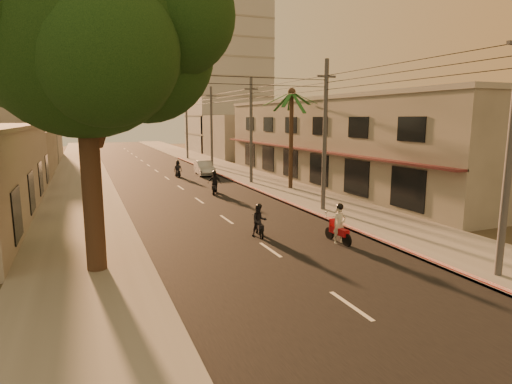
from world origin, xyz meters
TOP-DOWN VIEW (x-y plane):
  - ground at (0.00, 0.00)m, footprint 160.00×160.00m
  - road at (0.00, 20.00)m, footprint 10.00×140.00m
  - sidewalk_right at (7.50, 20.00)m, footprint 5.00×140.00m
  - sidewalk_left at (-7.50, 20.00)m, footprint 5.00×140.00m
  - curb_stripe at (5.10, 15.00)m, footprint 0.20×60.00m
  - shophouse_row at (13.95, 18.00)m, footprint 8.80×34.20m
  - distant_tower at (16.00, 56.00)m, footprint 12.10×12.10m
  - broadleaf_tree at (-6.61, 2.14)m, footprint 9.60×8.70m
  - palm_tree at (8.00, 16.00)m, footprint 5.00×5.00m
  - utility_poles at (6.20, 20.00)m, footprint 1.20×48.26m
  - filler_right at (14.00, 45.00)m, footprint 8.00×14.00m
  - filler_left_near at (-14.00, 34.00)m, footprint 8.00×14.00m
  - filler_left_far at (-14.00, 52.00)m, footprint 8.00×14.00m
  - scooter_red at (3.30, 1.78)m, footprint 0.73×1.89m
  - scooter_mid_a at (0.40, 4.22)m, footprint 0.93×1.64m
  - scooter_mid_b at (1.74, 16.15)m, footprint 1.28×1.69m
  - scooter_far_a at (1.16, 26.42)m, footprint 0.76×1.67m
  - parked_car at (3.90, 26.86)m, footprint 2.24×4.52m

SIDE VIEW (x-z plane):
  - ground at x=0.00m, z-range 0.00..0.00m
  - road at x=0.00m, z-range 0.00..0.02m
  - sidewalk_right at x=7.50m, z-range 0.00..0.12m
  - sidewalk_left at x=-7.50m, z-range 0.00..0.12m
  - curb_stripe at x=5.10m, z-range 0.00..0.20m
  - parked_car at x=3.90m, z-range 0.00..1.40m
  - scooter_mid_a at x=0.40m, z-range -0.07..1.54m
  - scooter_far_a at x=1.16m, z-range -0.09..1.56m
  - scooter_mid_b at x=1.74m, z-range -0.08..1.70m
  - scooter_red at x=3.30m, z-range -0.12..1.74m
  - filler_left_near at x=-14.00m, z-range 0.00..4.40m
  - filler_right at x=14.00m, z-range 0.00..6.00m
  - filler_left_far at x=-14.00m, z-range 0.00..7.00m
  - shophouse_row at x=13.95m, z-range 0.00..7.30m
  - utility_poles at x=6.20m, z-range 2.04..11.04m
  - palm_tree at x=8.00m, z-range 3.05..11.25m
  - broadleaf_tree at x=-6.61m, z-range 2.43..14.53m
  - distant_tower at x=16.00m, z-range 0.00..28.00m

